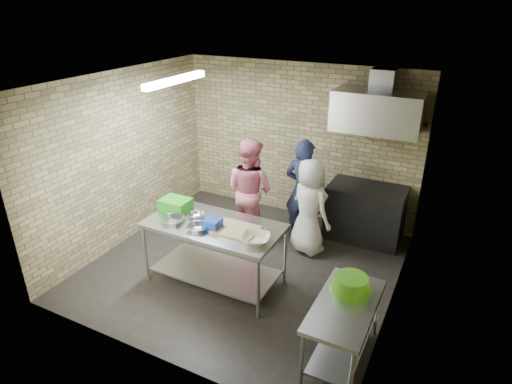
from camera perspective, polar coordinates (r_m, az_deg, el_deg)
floor at (r=6.52m, az=-1.60°, el=-9.73°), size 4.20×4.20×0.00m
ceiling at (r=5.48m, az=-1.94°, el=14.32°), size 4.20×4.20×0.00m
back_wall at (r=7.58m, az=5.52°, el=6.55°), size 4.20×0.06×2.70m
front_wall at (r=4.42m, az=-14.32°, el=-7.93°), size 4.20×0.06×2.70m
left_wall at (r=7.06m, az=-16.96°, el=4.22°), size 0.06×4.00×2.70m
right_wall at (r=5.29m, az=18.70°, el=-2.87°), size 0.06×4.00×2.70m
prep_table at (r=5.98m, az=-5.42°, el=-8.08°), size 1.83×0.91×0.91m
side_counter at (r=4.96m, az=11.33°, el=-17.63°), size 0.60×1.20×0.75m
stove at (r=7.25m, az=14.15°, el=-2.66°), size 1.20×0.70×0.90m
range_hood at (r=6.74m, az=15.69°, el=10.13°), size 1.30×0.60×0.60m
hood_duct at (r=6.79m, az=16.41°, el=14.06°), size 0.35×0.30×0.30m
wall_shelf at (r=6.91m, az=18.30°, el=8.61°), size 0.80×0.20×0.04m
fluorescent_fixture at (r=6.03m, az=-10.56°, el=14.29°), size 0.10×1.25×0.08m
green_crate at (r=6.17m, az=-10.56°, el=-1.63°), size 0.41×0.30×0.16m
blue_tub at (r=5.62m, az=-5.73°, el=-4.19°), size 0.20×0.20×0.13m
cutting_board at (r=5.57m, az=-2.65°, el=-4.98°), size 0.56×0.43×0.03m
mixing_bowl_a at (r=5.85m, az=-10.81°, el=-3.65°), size 0.35×0.35×0.07m
mixing_bowl_b at (r=5.92m, az=-7.82°, el=-3.09°), size 0.27×0.27×0.07m
mixing_bowl_c at (r=5.63m, az=-7.66°, el=-4.67°), size 0.32×0.32×0.06m
ceramic_bowl at (r=5.31m, az=-0.03°, el=-6.18°), size 0.43×0.43×0.09m
green_basin at (r=4.87m, az=12.40°, el=-11.70°), size 0.46×0.46×0.17m
bottle_red at (r=6.92m, az=16.37°, el=9.82°), size 0.07×0.07×0.18m
bottle_green at (r=6.87m, az=19.65°, el=9.15°), size 0.06×0.06×0.15m
man_navy at (r=6.83m, az=6.22°, el=0.03°), size 0.67×0.47×1.72m
woman_pink at (r=6.88m, az=-0.80°, el=0.27°), size 0.94×0.80×1.70m
woman_white at (r=6.59m, az=7.07°, el=-1.92°), size 0.88×0.78×1.51m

